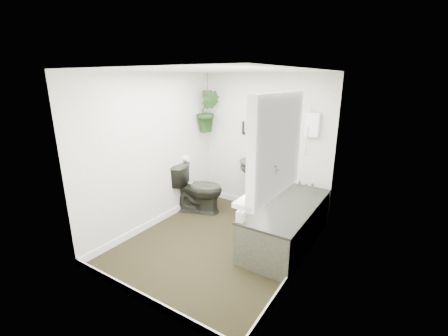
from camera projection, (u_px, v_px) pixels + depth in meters
The scene contains 22 objects.
floor at pixel (218, 243), 4.21m from camera, with size 2.30×2.80×0.02m, color black.
ceiling at pixel (217, 69), 3.54m from camera, with size 2.30×2.80×0.02m, color white.
wall_back at pixel (264, 144), 5.01m from camera, with size 2.30×0.02×2.30m, color white.
wall_front at pixel (133, 199), 2.73m from camera, with size 2.30×0.02×2.30m, color white.
wall_left at pixel (153, 152), 4.47m from camera, with size 0.02×2.80×2.30m, color white.
wall_right at pixel (306, 179), 3.28m from camera, with size 0.02×2.80×2.30m, color white.
skirting at pixel (218, 239), 4.19m from camera, with size 2.30×2.80×0.10m, color white.
bathtub at pixel (287, 224), 4.12m from camera, with size 0.72×1.72×0.58m, color black, non-canonical shape.
bath_screen at pixel (282, 144), 4.40m from camera, with size 0.04×0.72×1.40m, color silver, non-canonical shape.
shower_box at pixel (313, 125), 4.43m from camera, with size 0.20×0.10×0.35m, color white.
oval_mirror at pixel (265, 124), 4.87m from camera, with size 0.46×0.03×0.62m, color beige.
wall_sconce at pixel (243, 128), 5.10m from camera, with size 0.04×0.04×0.22m, color black.
toilet_roll_holder at pixel (187, 159), 5.08m from camera, with size 0.11×0.11×0.11m, color white.
window_recess at pixel (277, 145), 2.60m from camera, with size 0.08×1.00×0.90m, color white.
window_sill at pixel (268, 189), 2.76m from camera, with size 0.18×1.00×0.04m, color white.
window_blinds at pixel (273, 145), 2.63m from camera, with size 0.01×0.86×0.76m, color white.
toilet at pixel (199, 188), 5.08m from camera, with size 0.46×0.81×0.83m, color black.
pedestal_sink at pixel (256, 188), 4.95m from camera, with size 0.55×0.47×0.94m, color black, non-canonical shape.
sill_plant at pixel (268, 176), 2.65m from camera, with size 0.23×0.20×0.26m, color black.
hanging_plant at pixel (208, 111), 5.16m from camera, with size 0.39×0.31×0.71m, color black.
soap_bottle at pixel (241, 214), 3.51m from camera, with size 0.09×0.09×0.20m, color #272322.
hanging_pot at pixel (207, 94), 5.07m from camera, with size 0.16×0.16×0.12m, color #382C28.
Camera 1 is at (2.06, -3.10, 2.21)m, focal length 24.00 mm.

